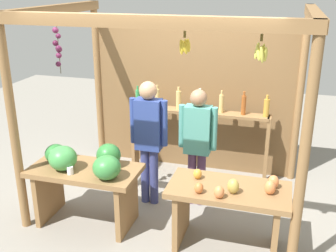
{
  "coord_description": "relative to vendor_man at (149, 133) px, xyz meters",
  "views": [
    {
      "loc": [
        1.26,
        -4.57,
        2.75
      ],
      "look_at": [
        0.0,
        -0.21,
        1.11
      ],
      "focal_mm": 43.3,
      "sensor_mm": 36.0,
      "label": 1
    }
  ],
  "objects": [
    {
      "name": "bottle_shelf_unit",
      "position": [
        0.43,
        0.95,
        -0.17
      ],
      "size": [
        2.01,
        0.22,
        1.33
      ],
      "color": "olive",
      "rests_on": "ground"
    },
    {
      "name": "ground_plane",
      "position": [
        0.27,
        0.15,
        -0.97
      ],
      "size": [
        12.0,
        12.0,
        0.0
      ],
      "primitive_type": "plane",
      "color": "gray",
      "rests_on": "ground"
    },
    {
      "name": "vendor_man",
      "position": [
        0.0,
        0.0,
        0.0
      ],
      "size": [
        0.48,
        0.22,
        1.62
      ],
      "rotation": [
        0.0,
        0.0,
        -0.04
      ],
      "color": "navy",
      "rests_on": "ground"
    },
    {
      "name": "fruit_counter_left",
      "position": [
        -0.55,
        -0.67,
        -0.3
      ],
      "size": [
        1.27,
        0.69,
        0.99
      ],
      "color": "olive",
      "rests_on": "ground"
    },
    {
      "name": "market_stall",
      "position": [
        0.26,
        0.65,
        0.46
      ],
      "size": [
        3.14,
        2.24,
        2.46
      ],
      "color": "olive",
      "rests_on": "ground"
    },
    {
      "name": "fruit_counter_right",
      "position": [
        1.1,
        -0.66,
        -0.43
      ],
      "size": [
        1.27,
        0.64,
        0.87
      ],
      "color": "olive",
      "rests_on": "ground"
    },
    {
      "name": "vendor_woman",
      "position": [
        0.59,
        0.14,
        -0.06
      ],
      "size": [
        0.48,
        0.21,
        1.53
      ],
      "rotation": [
        0.0,
        0.0,
        -0.1
      ],
      "color": "#4F3250",
      "rests_on": "ground"
    }
  ]
}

